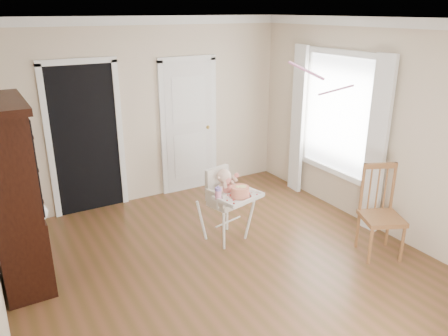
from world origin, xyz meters
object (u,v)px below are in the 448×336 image
dining_chair (381,215)px  cake (240,192)px  high_chair (226,197)px  sippy_cup (218,193)px  china_cabinet (13,195)px

dining_chair → cake: bearing=168.7°
high_chair → sippy_cup: high_chair is taller
sippy_cup → china_cabinet: bearing=165.7°
cake → china_cabinet: (-2.39, 0.60, 0.26)m
high_chair → dining_chair: (1.41, -1.21, -0.08)m
high_chair → dining_chair: bearing=-53.9°
high_chair → china_cabinet: bearing=157.6°
cake → china_cabinet: china_cabinet is taller
sippy_cup → china_cabinet: size_ratio=0.09×
cake → dining_chair: bearing=-36.1°
high_chair → sippy_cup: (-0.20, -0.16, 0.15)m
china_cabinet → dining_chair: bearing=-23.0°
cake → sippy_cup: bearing=166.8°
high_chair → cake: (0.07, -0.23, 0.14)m
sippy_cup → china_cabinet: (-2.12, 0.54, 0.24)m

